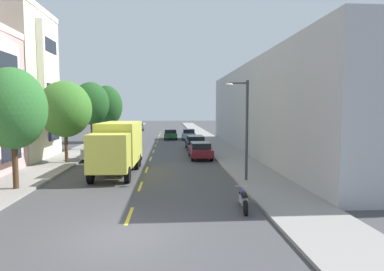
% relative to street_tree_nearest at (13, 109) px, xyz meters
% --- Properties ---
extents(ground_plane, '(160.00, 160.00, 0.00)m').
position_rel_street_tree_nearest_xyz_m(ground_plane, '(6.40, 23.59, -4.30)').
color(ground_plane, '#424244').
extents(sidewalk_left, '(3.20, 120.00, 0.14)m').
position_rel_street_tree_nearest_xyz_m(sidewalk_left, '(-0.70, 21.59, -4.23)').
color(sidewalk_left, gray).
rests_on(sidewalk_left, ground_plane).
extents(sidewalk_right, '(3.20, 120.00, 0.14)m').
position_rel_street_tree_nearest_xyz_m(sidewalk_right, '(13.50, 21.59, -4.23)').
color(sidewalk_right, gray).
rests_on(sidewalk_right, ground_plane).
extents(lane_centerline_dashes, '(0.14, 47.20, 0.01)m').
position_rel_street_tree_nearest_xyz_m(lane_centerline_dashes, '(6.40, 18.09, -4.30)').
color(lane_centerline_dashes, yellow).
rests_on(lane_centerline_dashes, ground_plane).
extents(apartment_block_opposite, '(10.00, 36.00, 8.50)m').
position_rel_street_tree_nearest_xyz_m(apartment_block_opposite, '(20.10, 13.59, -0.05)').
color(apartment_block_opposite, '#A8A8AD').
rests_on(apartment_block_opposite, ground_plane).
extents(street_tree_nearest, '(3.35, 3.35, 6.27)m').
position_rel_street_tree_nearest_xyz_m(street_tree_nearest, '(0.00, 0.00, 0.00)').
color(street_tree_nearest, '#47331E').
rests_on(street_tree_nearest, sidewalk_left).
extents(street_tree_second, '(4.01, 4.01, 6.31)m').
position_rel_street_tree_nearest_xyz_m(street_tree_second, '(-0.00, 8.40, -0.02)').
color(street_tree_second, '#47331E').
rests_on(street_tree_second, sidewalk_left).
extents(street_tree_third, '(3.65, 3.65, 6.91)m').
position_rel_street_tree_nearest_xyz_m(street_tree_third, '(-0.00, 16.80, 0.55)').
color(street_tree_third, '#47331E').
rests_on(street_tree_third, sidewalk_left).
extents(street_tree_farthest, '(3.96, 3.96, 7.17)m').
position_rel_street_tree_nearest_xyz_m(street_tree_farthest, '(-0.00, 25.20, 0.39)').
color(street_tree_farthest, '#47331E').
rests_on(street_tree_farthest, sidewalk_left).
extents(street_lamp, '(1.35, 0.28, 5.78)m').
position_rel_street_tree_nearest_xyz_m(street_lamp, '(12.33, 1.14, -0.75)').
color(street_lamp, '#38383D').
rests_on(street_lamp, sidewalk_right).
extents(delivery_box_truck, '(2.57, 7.55, 3.37)m').
position_rel_street_tree_nearest_xyz_m(delivery_box_truck, '(4.61, 4.55, -2.39)').
color(delivery_box_truck, '#D8D84C').
rests_on(delivery_box_truck, ground_plane).
extents(parked_wagon_black, '(1.92, 4.74, 1.50)m').
position_rel_street_tree_nearest_xyz_m(parked_wagon_black, '(10.75, 16.80, -3.50)').
color(parked_wagon_black, black).
rests_on(parked_wagon_black, ground_plane).
extents(parked_pickup_navy, '(2.14, 5.35, 1.73)m').
position_rel_street_tree_nearest_xyz_m(parked_pickup_navy, '(1.92, 17.55, -3.47)').
color(parked_pickup_navy, navy).
rests_on(parked_pickup_navy, ground_plane).
extents(parked_sedan_champagne, '(1.82, 4.51, 1.43)m').
position_rel_street_tree_nearest_xyz_m(parked_sedan_champagne, '(2.05, 33.08, -3.55)').
color(parked_sedan_champagne, tan).
rests_on(parked_sedan_champagne, ground_plane).
extents(parked_hatchback_sky, '(1.76, 4.01, 1.50)m').
position_rel_street_tree_nearest_xyz_m(parked_hatchback_sky, '(10.73, 28.16, -3.54)').
color(parked_hatchback_sky, '#7A9EC6').
rests_on(parked_hatchback_sky, ground_plane).
extents(parked_hatchback_white, '(1.78, 4.02, 1.50)m').
position_rel_street_tree_nearest_xyz_m(parked_hatchback_white, '(2.07, 26.59, -3.54)').
color(parked_hatchback_white, silver).
rests_on(parked_hatchback_white, ground_plane).
extents(parked_pickup_silver, '(2.13, 5.35, 1.73)m').
position_rel_street_tree_nearest_xyz_m(parked_pickup_silver, '(1.98, 10.93, -3.47)').
color(parked_pickup_silver, '#B2B5BA').
rests_on(parked_pickup_silver, ground_plane).
extents(parked_hatchback_charcoal, '(1.78, 4.02, 1.50)m').
position_rel_street_tree_nearest_xyz_m(parked_hatchback_charcoal, '(1.99, 47.23, -3.54)').
color(parked_hatchback_charcoal, '#333338').
rests_on(parked_hatchback_charcoal, ground_plane).
extents(parked_sedan_burgundy, '(1.83, 4.51, 1.43)m').
position_rel_street_tree_nearest_xyz_m(parked_sedan_burgundy, '(10.69, 10.50, -3.55)').
color(parked_sedan_burgundy, maroon).
rests_on(parked_sedan_burgundy, ground_plane).
extents(moving_forest_sedan, '(1.80, 4.50, 1.43)m').
position_rel_street_tree_nearest_xyz_m(moving_forest_sedan, '(8.20, 28.93, -3.55)').
color(moving_forest_sedan, '#194C28').
rests_on(moving_forest_sedan, ground_plane).
extents(parked_motorcycle, '(0.62, 2.05, 0.90)m').
position_rel_street_tree_nearest_xyz_m(parked_motorcycle, '(11.15, -3.95, -3.89)').
color(parked_motorcycle, black).
rests_on(parked_motorcycle, ground_plane).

